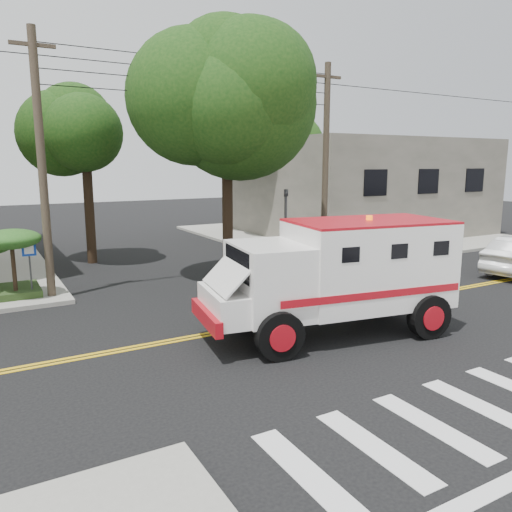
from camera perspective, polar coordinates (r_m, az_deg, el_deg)
ground at (r=15.13m, az=2.69°, el=-7.49°), size 100.00×100.00×0.00m
sidewalk_ne at (r=33.59m, az=9.98°, el=2.55°), size 17.00×17.00×0.15m
building_right at (r=34.65m, az=11.55°, el=7.85°), size 14.00×12.00×6.00m
utility_pole_left at (r=18.28m, az=-23.25°, el=9.15°), size 0.28×0.28×9.00m
utility_pole_right at (r=23.07m, az=7.94°, el=10.03°), size 0.28×0.28×9.00m
tree_main at (r=20.88m, az=-1.91°, el=17.50°), size 6.08×5.70×9.85m
tree_left at (r=24.48m, az=-18.11°, el=12.53°), size 4.48×4.20×7.70m
tree_right at (r=32.48m, az=1.17°, el=13.08°), size 4.80×4.50×8.20m
traffic_signal at (r=21.29m, az=3.39°, el=3.93°), size 0.15×0.18×3.60m
accessibility_sign at (r=18.69m, az=-24.44°, el=-0.61°), size 0.45×0.10×2.02m
armored_truck at (r=13.87m, az=9.49°, el=-1.64°), size 7.21×3.65×3.14m
pedestrian_a at (r=22.34m, az=7.16°, el=1.05°), size 0.76×0.70×1.73m
pedestrian_b at (r=22.85m, az=6.19°, el=1.53°), size 0.98×0.78×1.93m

